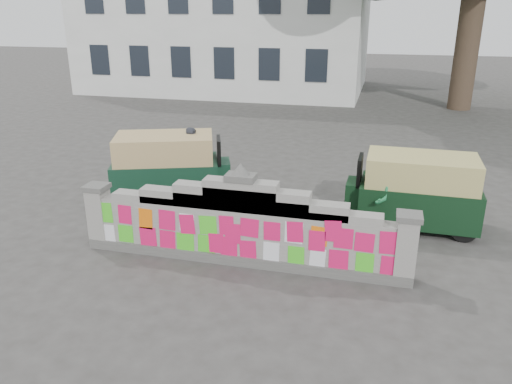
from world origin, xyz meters
TOP-DOWN VIEW (x-y plane):
  - ground at (0.00, 0.00)m, footprint 100.00×100.00m
  - parapet_wall at (-0.00, -0.01)m, footprint 6.48×0.44m
  - building at (-7.00, 21.98)m, footprint 16.00×10.00m
  - cyclist_bike at (-2.20, 3.22)m, footprint 1.88×1.20m
  - cyclist_rider at (-2.20, 3.22)m, footprint 0.56×0.67m
  - pedestrian at (2.43, 2.11)m, footprint 0.66×0.80m
  - rickshaw_left at (-2.75, 2.88)m, footprint 3.14×2.23m
  - rickshaw_right at (3.27, 2.64)m, footprint 2.98×1.42m

SIDE VIEW (x-z plane):
  - ground at x=0.00m, z-range 0.00..0.00m
  - cyclist_bike at x=-2.20m, z-range 0.00..0.93m
  - parapet_wall at x=0.00m, z-range -0.26..1.75m
  - pedestrian at x=2.43m, z-range 0.00..1.53m
  - cyclist_rider at x=-2.20m, z-range 0.00..1.58m
  - rickshaw_right at x=3.27m, z-range 0.03..1.67m
  - rickshaw_left at x=-2.75m, z-range 0.03..1.72m
  - building at x=-7.00m, z-range -0.44..8.46m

